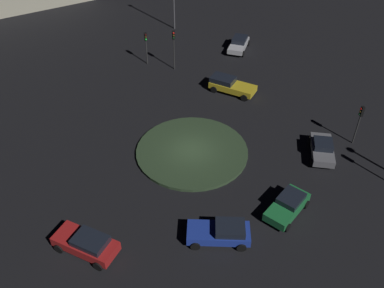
{
  "coord_description": "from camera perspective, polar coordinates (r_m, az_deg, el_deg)",
  "views": [
    {
      "loc": [
        26.47,
        4.91,
        22.88
      ],
      "look_at": [
        0.0,
        0.0,
        0.89
      ],
      "focal_mm": 39.16,
      "sensor_mm": 36.0,
      "label": 1
    }
  ],
  "objects": [
    {
      "name": "roundabout_island",
      "position": [
        35.25,
        -0.0,
        -0.96
      ],
      "size": [
        9.41,
        9.41,
        0.25
      ],
      "primitive_type": "cylinder",
      "color": "#2D4228",
      "rests_on": "ground_plane"
    },
    {
      "name": "car_silver",
      "position": [
        51.24,
        6.4,
        13.41
      ],
      "size": [
        4.31,
        2.44,
        1.42
      ],
      "rotation": [
        0.0,
        0.0,
        6.15
      ],
      "color": "silver",
      "rests_on": "ground_plane"
    },
    {
      "name": "traffic_light_southwest",
      "position": [
        47.2,
        -6.29,
        13.65
      ],
      "size": [
        0.4,
        0.37,
        3.72
      ],
      "rotation": [
        0.0,
        0.0,
        0.5
      ],
      "color": "#2D2D2D",
      "rests_on": "ground_plane"
    },
    {
      "name": "traffic_light_west",
      "position": [
        45.65,
        -2.5,
        13.63
      ],
      "size": [
        0.39,
        0.35,
        4.47
      ],
      "rotation": [
        0.0,
        0.0,
        0.32
      ],
      "color": "#2D2D2D",
      "rests_on": "ground_plane"
    },
    {
      "name": "ground_plane",
      "position": [
        35.33,
        -0.0,
        -1.11
      ],
      "size": [
        116.73,
        116.73,
        0.0
      ],
      "primitive_type": "plane",
      "color": "black"
    },
    {
      "name": "car_yellow",
      "position": [
        42.83,
        5.23,
        8.01
      ],
      "size": [
        3.18,
        4.93,
        1.46
      ],
      "rotation": [
        0.0,
        0.0,
        1.26
      ],
      "color": "gold",
      "rests_on": "ground_plane"
    },
    {
      "name": "car_grey",
      "position": [
        36.23,
        17.32,
        -0.62
      ],
      "size": [
        3.91,
        2.04,
        1.36
      ],
      "rotation": [
        0.0,
        0.0,
        0.03
      ],
      "color": "slate",
      "rests_on": "ground_plane"
    },
    {
      "name": "traffic_light_north_near",
      "position": [
        37.32,
        21.89,
        3.35
      ],
      "size": [
        0.35,
        0.39,
        3.78
      ],
      "rotation": [
        0.0,
        0.0,
        -1.3
      ],
      "color": "#2D2D2D",
      "rests_on": "ground_plane"
    },
    {
      "name": "car_green",
      "position": [
        30.78,
        12.92,
        -8.13
      ],
      "size": [
        4.18,
        3.35,
        1.36
      ],
      "rotation": [
        0.0,
        0.0,
        -0.5
      ],
      "color": "#1E7238",
      "rests_on": "ground_plane"
    },
    {
      "name": "car_blue",
      "position": [
        28.48,
        3.99,
        -11.88
      ],
      "size": [
        2.47,
        4.41,
        1.44
      ],
      "rotation": [
        0.0,
        0.0,
        -1.42
      ],
      "color": "#1E38A5",
      "rests_on": "ground_plane"
    },
    {
      "name": "car_red",
      "position": [
        28.63,
        -14.16,
        -12.98
      ],
      "size": [
        2.89,
        4.6,
        1.47
      ],
      "rotation": [
        0.0,
        0.0,
        4.45
      ],
      "color": "red",
      "rests_on": "ground_plane"
    }
  ]
}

